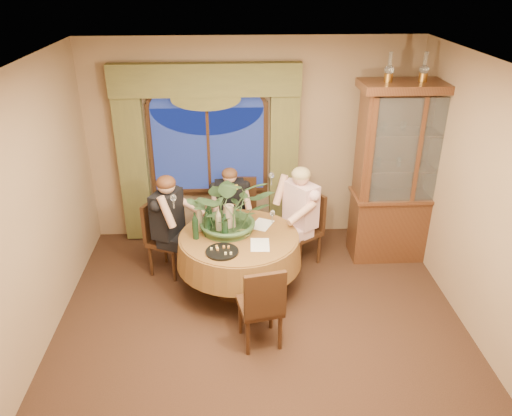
{
  "coord_description": "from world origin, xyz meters",
  "views": [
    {
      "loc": [
        -0.27,
        -4.05,
        3.6
      ],
      "look_at": [
        -0.02,
        1.04,
        1.1
      ],
      "focal_mm": 35.0,
      "sensor_mm": 36.0,
      "label": 1
    }
  ],
  "objects_px": {
    "person_pink": "(300,217)",
    "person_back": "(168,227)",
    "wine_bottle_3": "(200,218)",
    "oil_lamp_right": "(459,66)",
    "china_cabinet": "(409,175)",
    "olive_bowl": "(243,234)",
    "oil_lamp_left": "(390,67)",
    "stoneware_vase": "(229,217)",
    "oil_lamp_center": "(425,67)",
    "wine_bottle_2": "(218,221)",
    "wine_bottle_1": "(195,226)",
    "chair_back": "(168,239)",
    "person_scarf": "(230,209)",
    "dining_table": "(239,262)",
    "chair_back_right": "(241,216)",
    "chair_right": "(301,230)",
    "wine_bottle_5": "(225,227)",
    "wine_bottle_4": "(209,215)",
    "chair_front_left": "(260,304)",
    "wine_bottle_0": "(207,224)",
    "centerpiece_plant": "(230,180)"
  },
  "relations": [
    {
      "from": "person_pink",
      "to": "person_back",
      "type": "height_order",
      "value": "person_pink"
    },
    {
      "from": "wine_bottle_3",
      "to": "oil_lamp_right",
      "type": "bearing_deg",
      "value": 10.64
    },
    {
      "from": "china_cabinet",
      "to": "person_back",
      "type": "bearing_deg",
      "value": -173.86
    },
    {
      "from": "person_back",
      "to": "wine_bottle_3",
      "type": "relative_size",
      "value": 4.14
    },
    {
      "from": "china_cabinet",
      "to": "olive_bowl",
      "type": "xyz_separation_m",
      "value": [
        -2.15,
        -0.74,
        -0.4
      ]
    },
    {
      "from": "oil_lamp_left",
      "to": "person_back",
      "type": "bearing_deg",
      "value": -172.92
    },
    {
      "from": "person_pink",
      "to": "stoneware_vase",
      "type": "relative_size",
      "value": 4.5
    },
    {
      "from": "oil_lamp_center",
      "to": "wine_bottle_2",
      "type": "height_order",
      "value": "oil_lamp_center"
    },
    {
      "from": "person_back",
      "to": "wine_bottle_1",
      "type": "height_order",
      "value": "person_back"
    },
    {
      "from": "chair_back",
      "to": "person_scarf",
      "type": "distance_m",
      "value": 0.97
    },
    {
      "from": "wine_bottle_1",
      "to": "china_cabinet",
      "type": "bearing_deg",
      "value": 15.83
    },
    {
      "from": "china_cabinet",
      "to": "wine_bottle_2",
      "type": "distance_m",
      "value": 2.53
    },
    {
      "from": "dining_table",
      "to": "wine_bottle_1",
      "type": "xyz_separation_m",
      "value": [
        -0.5,
        -0.05,
        0.54
      ]
    },
    {
      "from": "person_scarf",
      "to": "wine_bottle_3",
      "type": "height_order",
      "value": "person_scarf"
    },
    {
      "from": "chair_back_right",
      "to": "chair_right",
      "type": "bearing_deg",
      "value": 152.16
    },
    {
      "from": "oil_lamp_center",
      "to": "person_back",
      "type": "distance_m",
      "value": 3.59
    },
    {
      "from": "oil_lamp_left",
      "to": "olive_bowl",
      "type": "height_order",
      "value": "oil_lamp_left"
    },
    {
      "from": "person_pink",
      "to": "wine_bottle_5",
      "type": "relative_size",
      "value": 4.18
    },
    {
      "from": "wine_bottle_1",
      "to": "wine_bottle_4",
      "type": "bearing_deg",
      "value": 60.3
    },
    {
      "from": "oil_lamp_right",
      "to": "person_back",
      "type": "distance_m",
      "value": 3.95
    },
    {
      "from": "olive_bowl",
      "to": "dining_table",
      "type": "bearing_deg",
      "value": 149.12
    },
    {
      "from": "oil_lamp_center",
      "to": "stoneware_vase",
      "type": "bearing_deg",
      "value": -166.71
    },
    {
      "from": "chair_back_right",
      "to": "wine_bottle_1",
      "type": "xyz_separation_m",
      "value": [
        -0.55,
        -1.08,
        0.44
      ]
    },
    {
      "from": "chair_back_right",
      "to": "wine_bottle_4",
      "type": "distance_m",
      "value": 1.01
    },
    {
      "from": "dining_table",
      "to": "oil_lamp_left",
      "type": "height_order",
      "value": "oil_lamp_left"
    },
    {
      "from": "person_pink",
      "to": "wine_bottle_3",
      "type": "xyz_separation_m",
      "value": [
        -1.25,
        -0.4,
        0.22
      ]
    },
    {
      "from": "person_pink",
      "to": "stoneware_vase",
      "type": "bearing_deg",
      "value": 78.14
    },
    {
      "from": "oil_lamp_center",
      "to": "wine_bottle_5",
      "type": "bearing_deg",
      "value": -161.05
    },
    {
      "from": "chair_front_left",
      "to": "wine_bottle_0",
      "type": "xyz_separation_m",
      "value": [
        -0.56,
        0.96,
        0.44
      ]
    },
    {
      "from": "chair_back",
      "to": "olive_bowl",
      "type": "relative_size",
      "value": 5.72
    },
    {
      "from": "centerpiece_plant",
      "to": "wine_bottle_4",
      "type": "height_order",
      "value": "centerpiece_plant"
    },
    {
      "from": "chair_back_right",
      "to": "person_back",
      "type": "xyz_separation_m",
      "value": [
        -0.92,
        -0.65,
        0.2
      ]
    },
    {
      "from": "person_back",
      "to": "stoneware_vase",
      "type": "xyz_separation_m",
      "value": [
        0.75,
        -0.22,
        0.22
      ]
    },
    {
      "from": "chair_right",
      "to": "chair_back",
      "type": "bearing_deg",
      "value": 59.74
    },
    {
      "from": "person_pink",
      "to": "centerpiece_plant",
      "type": "relative_size",
      "value": 1.24
    },
    {
      "from": "chair_back",
      "to": "wine_bottle_1",
      "type": "relative_size",
      "value": 2.91
    },
    {
      "from": "chair_back_right",
      "to": "person_back",
      "type": "bearing_deg",
      "value": 38.09
    },
    {
      "from": "wine_bottle_1",
      "to": "wine_bottle_4",
      "type": "xyz_separation_m",
      "value": [
        0.15,
        0.26,
        0.0
      ]
    },
    {
      "from": "china_cabinet",
      "to": "wine_bottle_5",
      "type": "height_order",
      "value": "china_cabinet"
    },
    {
      "from": "dining_table",
      "to": "chair_back",
      "type": "distance_m",
      "value": 1.0
    },
    {
      "from": "wine_bottle_4",
      "to": "wine_bottle_5",
      "type": "relative_size",
      "value": 1.0
    },
    {
      "from": "chair_back_right",
      "to": "chair_front_left",
      "type": "bearing_deg",
      "value": 96.83
    },
    {
      "from": "oil_lamp_left",
      "to": "wine_bottle_3",
      "type": "distance_m",
      "value": 2.82
    },
    {
      "from": "oil_lamp_left",
      "to": "wine_bottle_3",
      "type": "relative_size",
      "value": 1.03
    },
    {
      "from": "chair_right",
      "to": "centerpiece_plant",
      "type": "bearing_deg",
      "value": 80.1
    },
    {
      "from": "oil_lamp_left",
      "to": "wine_bottle_4",
      "type": "xyz_separation_m",
      "value": [
        -2.13,
        -0.5,
        -1.61
      ]
    },
    {
      "from": "chair_right",
      "to": "stoneware_vase",
      "type": "xyz_separation_m",
      "value": [
        -0.93,
        -0.41,
        0.42
      ]
    },
    {
      "from": "person_back",
      "to": "wine_bottle_5",
      "type": "distance_m",
      "value": 0.89
    },
    {
      "from": "oil_lamp_right",
      "to": "chair_front_left",
      "type": "xyz_separation_m",
      "value": [
        -2.41,
        -1.67,
        -2.05
      ]
    },
    {
      "from": "oil_lamp_left",
      "to": "person_back",
      "type": "height_order",
      "value": "oil_lamp_left"
    }
  ]
}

